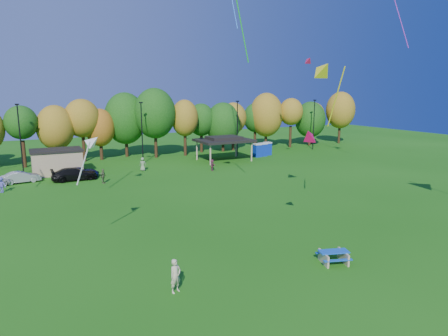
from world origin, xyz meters
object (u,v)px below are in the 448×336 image
car_c (80,172)px  car_d (74,174)px  car_b (21,177)px  kite_flyer (176,276)px  porta_potties (263,149)px  picnic_table (334,256)px

car_c → car_d: 1.68m
car_c → car_b: bearing=100.6°
kite_flyer → porta_potties: bearing=31.3°
picnic_table → car_d: size_ratio=0.42×
porta_potties → car_d: 30.64m
porta_potties → car_d: bearing=-170.4°
car_b → car_d: bearing=-113.4°
porta_potties → car_c: porta_potties is taller
kite_flyer → car_c: 32.88m
car_c → porta_potties: bearing=-72.5°
car_c → kite_flyer: bearing=-168.6°
car_b → porta_potties: bearing=-93.6°
picnic_table → car_b: car_b is taller
car_c → car_d: bearing=160.6°
car_b → car_c: bearing=-99.3°
porta_potties → kite_flyer: 46.54m
picnic_table → car_b: bearing=134.8°
car_b → kite_flyer: bearing=-177.1°
porta_potties → car_b: 36.19m
kite_flyer → car_d: 31.46m
porta_potties → kite_flyer: (-28.85, -36.52, -0.15)m
picnic_table → car_b: size_ratio=0.53×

